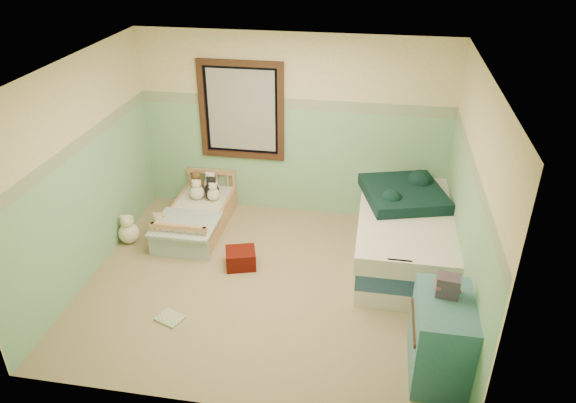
% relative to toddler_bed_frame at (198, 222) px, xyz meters
% --- Properties ---
extents(floor, '(4.20, 3.60, 0.02)m').
position_rel_toddler_bed_frame_xyz_m(floor, '(1.18, -1.05, -0.10)').
color(floor, gray).
rests_on(floor, ground).
extents(ceiling, '(4.20, 3.60, 0.02)m').
position_rel_toddler_bed_frame_xyz_m(ceiling, '(1.18, -1.05, 2.42)').
color(ceiling, white).
rests_on(ceiling, wall_back).
extents(wall_back, '(4.20, 0.04, 2.50)m').
position_rel_toddler_bed_frame_xyz_m(wall_back, '(1.18, 0.75, 1.16)').
color(wall_back, beige).
rests_on(wall_back, floor).
extents(wall_front, '(4.20, 0.04, 2.50)m').
position_rel_toddler_bed_frame_xyz_m(wall_front, '(1.18, -2.85, 1.16)').
color(wall_front, beige).
rests_on(wall_front, floor).
extents(wall_left, '(0.04, 3.60, 2.50)m').
position_rel_toddler_bed_frame_xyz_m(wall_left, '(-0.92, -1.05, 1.16)').
color(wall_left, beige).
rests_on(wall_left, floor).
extents(wall_right, '(0.04, 3.60, 2.50)m').
position_rel_toddler_bed_frame_xyz_m(wall_right, '(3.28, -1.05, 1.16)').
color(wall_right, beige).
rests_on(wall_right, floor).
extents(wainscot_mint, '(4.20, 0.01, 1.50)m').
position_rel_toddler_bed_frame_xyz_m(wainscot_mint, '(1.18, 0.74, 0.66)').
color(wainscot_mint, '#7EBE84').
rests_on(wainscot_mint, floor).
extents(border_strip, '(4.20, 0.01, 0.15)m').
position_rel_toddler_bed_frame_xyz_m(border_strip, '(1.18, 0.74, 1.48)').
color(border_strip, '#436C4C').
rests_on(border_strip, wall_back).
extents(window_frame, '(1.16, 0.06, 1.36)m').
position_rel_toddler_bed_frame_xyz_m(window_frame, '(0.48, 0.71, 1.36)').
color(window_frame, black).
rests_on(window_frame, wall_back).
extents(window_blinds, '(0.92, 0.01, 1.12)m').
position_rel_toddler_bed_frame_xyz_m(window_blinds, '(0.48, 0.72, 1.36)').
color(window_blinds, '#BCBCBA').
rests_on(window_blinds, window_frame).
extents(toddler_bed_frame, '(0.72, 1.45, 0.19)m').
position_rel_toddler_bed_frame_xyz_m(toddler_bed_frame, '(0.00, 0.00, 0.00)').
color(toddler_bed_frame, '#BE7344').
rests_on(toddler_bed_frame, floor).
extents(toddler_mattress, '(0.66, 1.39, 0.12)m').
position_rel_toddler_bed_frame_xyz_m(toddler_mattress, '(0.00, 0.00, 0.15)').
color(toddler_mattress, silver).
rests_on(toddler_mattress, toddler_bed_frame).
extents(patchwork_quilt, '(0.79, 0.72, 0.03)m').
position_rel_toddler_bed_frame_xyz_m(patchwork_quilt, '(0.00, -0.45, 0.23)').
color(patchwork_quilt, '#789ED2').
rests_on(patchwork_quilt, toddler_mattress).
extents(plush_bed_brown, '(0.19, 0.19, 0.19)m').
position_rel_toddler_bed_frame_xyz_m(plush_bed_brown, '(-0.15, 0.50, 0.31)').
color(plush_bed_brown, brown).
rests_on(plush_bed_brown, toddler_mattress).
extents(plush_bed_white, '(0.20, 0.20, 0.20)m').
position_rel_toddler_bed_frame_xyz_m(plush_bed_white, '(0.05, 0.50, 0.32)').
color(plush_bed_white, white).
rests_on(plush_bed_white, toddler_mattress).
extents(plush_bed_tan, '(0.17, 0.17, 0.17)m').
position_rel_toddler_bed_frame_xyz_m(plush_bed_tan, '(-0.10, 0.28, 0.30)').
color(plush_bed_tan, tan).
rests_on(plush_bed_tan, toddler_mattress).
extents(plush_bed_dark, '(0.18, 0.18, 0.18)m').
position_rel_toddler_bed_frame_xyz_m(plush_bed_dark, '(0.13, 0.28, 0.30)').
color(plush_bed_dark, black).
rests_on(plush_bed_dark, toddler_mattress).
extents(plush_floor_cream, '(0.27, 0.27, 0.27)m').
position_rel_toddler_bed_frame_xyz_m(plush_floor_cream, '(-0.77, -0.49, 0.04)').
color(plush_floor_cream, '#F6E9C5').
rests_on(plush_floor_cream, floor).
extents(plush_floor_tan, '(0.27, 0.27, 0.27)m').
position_rel_toddler_bed_frame_xyz_m(plush_floor_tan, '(-0.40, -0.35, 0.04)').
color(plush_floor_tan, tan).
rests_on(plush_floor_tan, floor).
extents(twin_bed_frame, '(1.09, 2.17, 0.22)m').
position_rel_toddler_bed_frame_xyz_m(twin_bed_frame, '(2.73, -0.23, 0.02)').
color(twin_bed_frame, silver).
rests_on(twin_bed_frame, floor).
extents(twin_boxspring, '(1.09, 2.17, 0.22)m').
position_rel_toddler_bed_frame_xyz_m(twin_boxspring, '(2.73, -0.23, 0.24)').
color(twin_boxspring, navy).
rests_on(twin_boxspring, twin_bed_frame).
extents(twin_mattress, '(1.13, 2.22, 0.22)m').
position_rel_toddler_bed_frame_xyz_m(twin_mattress, '(2.73, -0.23, 0.46)').
color(twin_mattress, white).
rests_on(twin_mattress, twin_boxspring).
extents(teal_blanket, '(1.16, 1.20, 0.14)m').
position_rel_toddler_bed_frame_xyz_m(teal_blanket, '(2.68, 0.07, 0.64)').
color(teal_blanket, black).
rests_on(teal_blanket, twin_mattress).
extents(dresser, '(0.51, 0.81, 0.81)m').
position_rel_toddler_bed_frame_xyz_m(dresser, '(3.02, -2.11, 0.31)').
color(dresser, '#3F737C').
rests_on(dresser, floor).
extents(book_stack, '(0.22, 0.18, 0.20)m').
position_rel_toddler_bed_frame_xyz_m(book_stack, '(3.02, -2.00, 0.82)').
color(book_stack, '#50292F').
rests_on(book_stack, dresser).
extents(red_pillow, '(0.43, 0.40, 0.22)m').
position_rel_toddler_bed_frame_xyz_m(red_pillow, '(0.79, -0.77, 0.02)').
color(red_pillow, maroon).
rests_on(red_pillow, floor).
extents(floor_book, '(0.33, 0.30, 0.03)m').
position_rel_toddler_bed_frame_xyz_m(floor_book, '(0.28, -1.85, -0.08)').
color(floor_book, yellow).
rests_on(floor_book, floor).
extents(extra_plush_0, '(0.18, 0.18, 0.18)m').
position_rel_toddler_bed_frame_xyz_m(extra_plush_0, '(0.16, 0.26, 0.30)').
color(extra_plush_0, '#F6E9C5').
rests_on(extra_plush_0, toddler_mattress).
extents(extra_plush_1, '(0.20, 0.20, 0.20)m').
position_rel_toddler_bed_frame_xyz_m(extra_plush_1, '(-0.07, 0.25, 0.31)').
color(extra_plush_1, '#F6E9C5').
rests_on(extra_plush_1, toddler_mattress).
extents(extra_plush_2, '(0.20, 0.20, 0.20)m').
position_rel_toddler_bed_frame_xyz_m(extra_plush_2, '(0.11, 0.35, 0.32)').
color(extra_plush_2, black).
rests_on(extra_plush_2, toddler_mattress).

